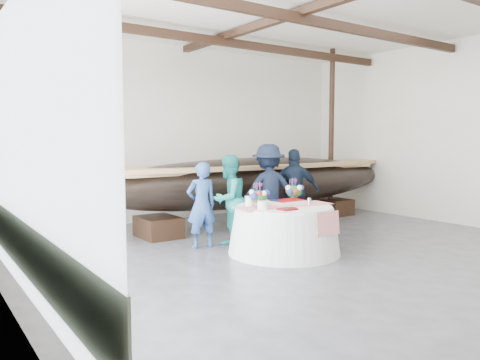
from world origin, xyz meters
TOP-DOWN VIEW (x-y plane):
  - floor at (0.00, 0.00)m, footprint 10.00×12.00m
  - wall_back at (0.00, 6.00)m, footprint 10.00×0.02m
  - wall_left at (-5.00, 0.00)m, footprint 0.02×12.00m
  - pavilion_structure at (0.00, 0.73)m, footprint 9.80×11.76m
  - open_bay at (-4.95, 1.00)m, footprint 0.03×7.00m
  - longboat_display at (0.95, 4.10)m, footprint 8.75×1.75m
  - banquet_table at (-0.39, 1.49)m, footprint 2.04×2.04m
  - tabletop_items at (-0.43, 1.63)m, footprint 1.93×1.02m
  - guest_woman_blue at (-1.40, 2.73)m, footprint 0.65×0.47m
  - guest_woman_teal at (-0.75, 2.77)m, footprint 1.03×0.92m
  - guest_man_left at (0.30, 2.82)m, footprint 1.43×1.06m
  - guest_man_right at (0.96, 2.72)m, footprint 1.18×0.93m

SIDE VIEW (x-z plane):
  - floor at x=0.00m, z-range -0.01..0.01m
  - banquet_table at x=-0.39m, z-range 0.00..0.87m
  - guest_woman_blue at x=-1.40m, z-range 0.00..1.65m
  - guest_woman_teal at x=-0.75m, z-range 0.00..1.77m
  - guest_man_right at x=0.96m, z-range 0.00..1.87m
  - guest_man_left at x=0.30m, z-range 0.00..1.98m
  - tabletop_items at x=-0.43m, z-range 0.82..1.22m
  - longboat_display at x=0.95m, z-range 0.23..1.87m
  - open_bay at x=-4.95m, z-range 0.23..3.43m
  - wall_back at x=0.00m, z-range 0.00..4.50m
  - wall_left at x=-5.00m, z-range 0.00..4.50m
  - pavilion_structure at x=0.00m, z-range 1.75..6.25m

